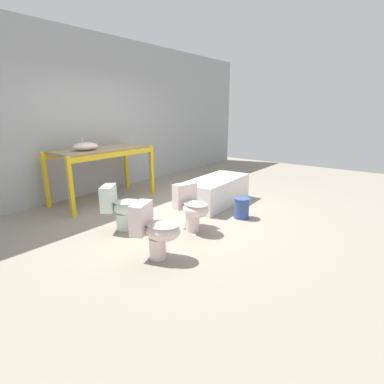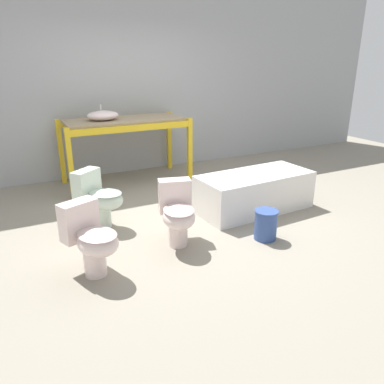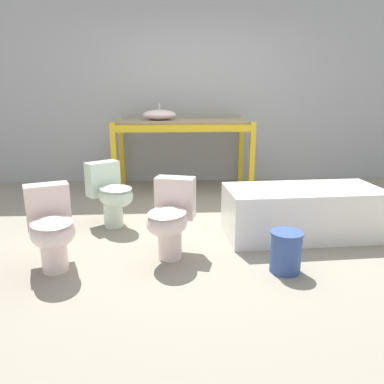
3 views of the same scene
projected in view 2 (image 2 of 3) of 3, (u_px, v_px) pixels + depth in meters
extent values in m
plane|color=gray|center=(182.00, 213.00, 4.84)|extent=(12.00, 12.00, 0.00)
cube|color=#9EA0A3|center=(124.00, 77.00, 6.14)|extent=(10.80, 0.08, 3.20)
cube|color=gold|center=(70.00, 164.00, 5.17)|extent=(0.07, 0.07, 1.01)
cube|color=gold|center=(190.00, 150.00, 5.96)|extent=(0.07, 0.07, 1.01)
cube|color=gold|center=(61.00, 152.00, 5.85)|extent=(0.07, 0.07, 1.01)
cube|color=gold|center=(169.00, 141.00, 6.64)|extent=(0.07, 0.07, 1.01)
cube|color=gold|center=(133.00, 128.00, 5.42)|extent=(1.85, 0.06, 0.09)
cube|color=gold|center=(117.00, 120.00, 6.10)|extent=(1.85, 0.06, 0.09)
cube|color=#998466|center=(124.00, 120.00, 5.74)|extent=(1.78, 0.74, 0.04)
ellipsoid|color=silver|center=(103.00, 116.00, 5.56)|extent=(0.47, 0.35, 0.14)
cylinder|color=silver|center=(101.00, 107.00, 5.60)|extent=(0.02, 0.02, 0.08)
cube|color=white|center=(254.00, 192.00, 4.87)|extent=(1.54, 0.74, 0.49)
cube|color=beige|center=(255.00, 181.00, 4.83)|extent=(1.45, 0.66, 0.20)
cylinder|color=silver|center=(95.00, 262.00, 3.42)|extent=(0.20, 0.20, 0.26)
ellipsoid|color=silver|center=(98.00, 243.00, 3.30)|extent=(0.47, 0.51, 0.23)
ellipsoid|color=#BBA7A3|center=(97.00, 234.00, 3.28)|extent=(0.44, 0.49, 0.03)
cube|color=silver|center=(79.00, 220.00, 3.42)|extent=(0.38, 0.28, 0.37)
cylinder|color=silver|center=(178.00, 234.00, 3.97)|extent=(0.20, 0.20, 0.26)
ellipsoid|color=silver|center=(179.00, 217.00, 3.83)|extent=(0.44, 0.49, 0.23)
ellipsoid|color=#BBA7A3|center=(179.00, 210.00, 3.80)|extent=(0.41, 0.47, 0.03)
cube|color=silver|center=(175.00, 196.00, 4.03)|extent=(0.37, 0.25, 0.37)
cylinder|color=silver|center=(102.00, 217.00, 4.41)|extent=(0.20, 0.20, 0.26)
ellipsoid|color=silver|center=(106.00, 200.00, 4.30)|extent=(0.52, 0.54, 0.23)
ellipsoid|color=#A3B3A3|center=(105.00, 193.00, 4.27)|extent=(0.49, 0.51, 0.03)
cube|color=silver|center=(87.00, 185.00, 4.37)|extent=(0.37, 0.34, 0.37)
cylinder|color=#334C8C|center=(266.00, 225.00, 4.10)|extent=(0.24, 0.24, 0.34)
cylinder|color=#334C8C|center=(267.00, 211.00, 4.04)|extent=(0.26, 0.26, 0.02)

